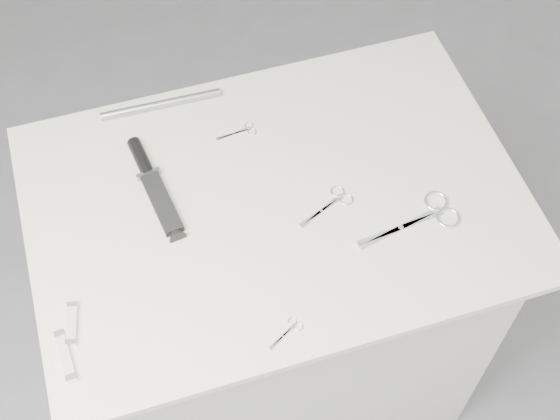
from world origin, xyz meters
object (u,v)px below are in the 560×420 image
object	(u,v)px
embroidery_scissors_b	(242,131)
tiny_scissors	(288,331)
large_shears	(427,216)
metal_rail	(161,104)
embroidery_scissors_a	(333,202)
sheathed_knife	(152,182)
pocket_knife_a	(65,356)
pocket_knife_b	(72,324)
plinth	(277,304)

from	to	relation	value
embroidery_scissors_b	tiny_scissors	size ratio (longest dim) A/B	1.20
tiny_scissors	large_shears	bearing A→B (deg)	-4.61
large_shears	metal_rail	distance (m)	0.63
embroidery_scissors_a	sheathed_knife	size ratio (longest dim) A/B	0.50
pocket_knife_a	sheathed_knife	bearing A→B (deg)	-39.20
tiny_scissors	pocket_knife_b	xyz separation A→B (m)	(-0.37, 0.13, 0.00)
tiny_scissors	pocket_knife_b	bearing A→B (deg)	131.82
embroidery_scissors_a	sheathed_knife	xyz separation A→B (m)	(-0.34, 0.15, 0.01)
plinth	tiny_scissors	bearing A→B (deg)	-102.86
embroidery_scissors_a	pocket_knife_a	xyz separation A→B (m)	(-0.57, -0.17, 0.00)
large_shears	pocket_knife_a	distance (m)	0.74
embroidery_scissors_a	pocket_knife_b	distance (m)	0.56
embroidery_scissors_a	pocket_knife_a	world-z (taller)	pocket_knife_a
embroidery_scissors_a	embroidery_scissors_b	world-z (taller)	same
embroidery_scissors_b	sheathed_knife	bearing A→B (deg)	-165.13
embroidery_scissors_a	metal_rail	distance (m)	0.45
plinth	embroidery_scissors_b	size ratio (longest dim) A/B	10.17
large_shears	pocket_knife_b	xyz separation A→B (m)	(-0.71, -0.02, 0.00)
pocket_knife_b	sheathed_knife	bearing A→B (deg)	-26.38
pocket_knife_a	metal_rail	world-z (taller)	metal_rail
embroidery_scissors_b	sheathed_knife	world-z (taller)	sheathed_knife
large_shears	tiny_scissors	bearing A→B (deg)	-164.48
plinth	large_shears	distance (m)	0.56
tiny_scissors	pocket_knife_b	distance (m)	0.39
embroidery_scissors_b	pocket_knife_b	distance (m)	0.54
sheathed_knife	pocket_knife_a	distance (m)	0.40
pocket_knife_a	embroidery_scissors_a	bearing A→B (deg)	-77.35
pocket_knife_a	metal_rail	size ratio (longest dim) A/B	0.39
embroidery_scissors_a	pocket_knife_a	size ratio (longest dim) A/B	1.23
metal_rail	embroidery_scissors_a	bearing A→B (deg)	-52.12
large_shears	embroidery_scissors_a	world-z (taller)	large_shears
large_shears	tiny_scissors	xyz separation A→B (m)	(-0.34, -0.15, -0.00)
embroidery_scissors_a	plinth	bearing A→B (deg)	134.48
large_shears	embroidery_scissors_b	size ratio (longest dim) A/B	2.46
large_shears	pocket_knife_b	world-z (taller)	pocket_knife_b
pocket_knife_b	pocket_knife_a	bearing A→B (deg)	171.96
plinth	pocket_knife_b	bearing A→B (deg)	-160.39
tiny_scissors	sheathed_knife	xyz separation A→B (m)	(-0.17, 0.40, 0.01)
embroidery_scissors_a	pocket_knife_a	bearing A→B (deg)	173.13
plinth	sheathed_knife	xyz separation A→B (m)	(-0.23, 0.11, 0.48)
pocket_knife_a	pocket_knife_b	world-z (taller)	pocket_knife_a
pocket_knife_a	tiny_scissors	bearing A→B (deg)	-104.46
sheathed_knife	metal_rail	bearing A→B (deg)	-25.35
metal_rail	pocket_knife_a	bearing A→B (deg)	-119.04
pocket_knife_b	embroidery_scissors_b	bearing A→B (deg)	-39.10
sheathed_knife	metal_rail	size ratio (longest dim) A/B	0.96
sheathed_knife	pocket_knife_a	xyz separation A→B (m)	(-0.23, -0.33, -0.00)
embroidery_scissors_b	metal_rail	xyz separation A→B (m)	(-0.15, 0.12, 0.01)
large_shears	sheathed_knife	world-z (taller)	sheathed_knife
metal_rail	pocket_knife_b	bearing A→B (deg)	-120.14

